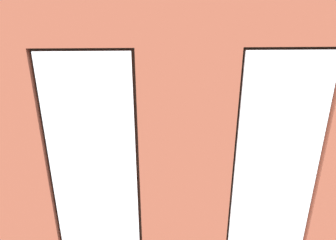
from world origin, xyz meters
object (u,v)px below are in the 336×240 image
object	(u,v)px
couch_left	(295,155)
potted_plant_mid_room_small	(208,131)
remote_black	(146,140)
remote_silver	(132,145)
potted_plant_by_left_couch	(254,127)
coffee_table	(156,145)
candle_jar	(162,143)
potted_plant_near_tv	(51,161)
papasan_chair	(151,105)
media_console	(40,151)
potted_plant_between_couches	(292,200)
potted_plant_foreground_right	(77,99)
tv_flatscreen	(34,121)
couch_by_window	(187,227)
table_plant_small	(177,134)
cup_ceramic	(156,141)
potted_plant_beside_window_right	(32,208)

from	to	relation	value
couch_left	potted_plant_mid_room_small	world-z (taller)	couch_left
remote_black	remote_silver	bearing A→B (deg)	98.56
potted_plant_by_left_couch	remote_silver	bearing A→B (deg)	21.44
coffee_table	remote_black	xyz separation A→B (m)	(0.19, -0.10, 0.06)
candle_jar	potted_plant_near_tv	size ratio (longest dim) A/B	0.09
remote_black	papasan_chair	world-z (taller)	papasan_chair
media_console	potted_plant_between_couches	xyz separation A→B (m)	(-4.11, 2.34, 0.47)
potted_plant_near_tv	potted_plant_mid_room_small	xyz separation A→B (m)	(-2.91, -1.64, -0.25)
couch_left	potted_plant_foreground_right	size ratio (longest dim) A/B	1.29
coffee_table	tv_flatscreen	distance (m)	2.37
couch_by_window	media_console	bearing A→B (deg)	-40.99
table_plant_small	potted_plant_mid_room_small	bearing A→B (deg)	-139.65
cup_ceramic	coffee_table	bearing A→B (deg)	-2.39
cup_ceramic	candle_jar	distance (m)	0.17
candle_jar	couch_by_window	bearing A→B (deg)	98.03
remote_black	potted_plant_by_left_couch	bearing A→B (deg)	-102.97
couch_by_window	potted_plant_foreground_right	distance (m)	5.14
couch_left	candle_jar	bearing A→B (deg)	-99.96
remote_black	tv_flatscreen	distance (m)	2.17
table_plant_small	couch_left	bearing A→B (deg)	165.58
remote_silver	media_console	bearing A→B (deg)	-132.84
remote_black	media_console	world-z (taller)	media_console
couch_by_window	potted_plant_near_tv	distance (m)	2.61
cup_ceramic	tv_flatscreen	xyz separation A→B (m)	(2.31, -0.09, 0.41)
potted_plant_foreground_right	papasan_chair	bearing A→B (deg)	174.59
candle_jar	papasan_chair	world-z (taller)	papasan_chair
remote_black	potted_plant_near_tv	xyz separation A→B (m)	(1.57, 0.99, 0.11)
media_console	potted_plant_mid_room_small	distance (m)	3.52
candle_jar	potted_plant_beside_window_right	xyz separation A→B (m)	(1.62, 2.27, 0.29)
papasan_chair	tv_flatscreen	bearing A→B (deg)	41.84
coffee_table	candle_jar	bearing A→B (deg)	132.73
table_plant_small	potted_plant_between_couches	world-z (taller)	potted_plant_between_couches
potted_plant_foreground_right	potted_plant_beside_window_right	size ratio (longest dim) A/B	0.97
potted_plant_near_tv	potted_plant_mid_room_small	distance (m)	3.35
coffee_table	papasan_chair	world-z (taller)	papasan_chair
remote_silver	couch_left	bearing A→B (deg)	48.30
remote_silver	potted_plant_near_tv	xyz separation A→B (m)	(1.31, 0.76, 0.11)
couch_by_window	remote_black	world-z (taller)	couch_by_window
media_console	tv_flatscreen	distance (m)	0.65
tv_flatscreen	papasan_chair	xyz separation A→B (m)	(-2.19, -1.96, -0.44)
coffee_table	table_plant_small	xyz separation A→B (m)	(-0.42, -0.14, 0.16)
potted_plant_mid_room_small	potted_plant_by_left_couch	xyz separation A→B (m)	(-1.06, -0.16, 0.01)
coffee_table	table_plant_small	world-z (taller)	table_plant_small
couch_by_window	coffee_table	xyz separation A→B (m)	(0.42, -2.28, 0.05)
potted_plant_foreground_right	cup_ceramic	bearing A→B (deg)	132.13
couch_by_window	remote_silver	world-z (taller)	couch_by_window
cup_ceramic	potted_plant_beside_window_right	xyz separation A→B (m)	(1.51, 2.39, 0.31)
potted_plant_foreground_right	potted_plant_beside_window_right	world-z (taller)	potted_plant_beside_window_right
couch_left	potted_plant_by_left_couch	distance (m)	1.40
papasan_chair	potted_plant_by_left_couch	size ratio (longest dim) A/B	2.42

